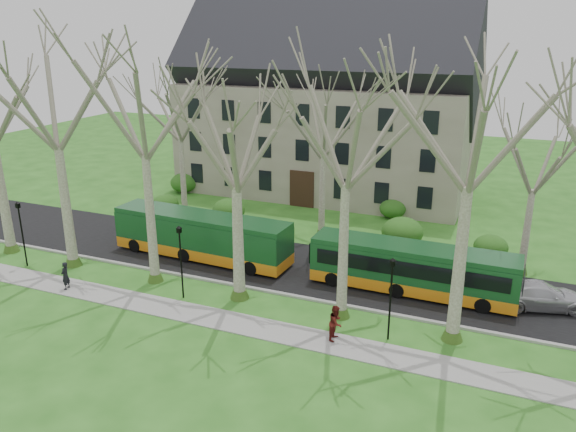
# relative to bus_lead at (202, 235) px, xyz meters

# --- Properties ---
(ground) EXTENTS (120.00, 120.00, 0.00)m
(ground) POSITION_rel_bus_lead_xyz_m (8.04, -4.61, -1.62)
(ground) COLOR #2B651C
(ground) RESTS_ON ground
(sidewalk) EXTENTS (70.00, 2.00, 0.06)m
(sidewalk) POSITION_rel_bus_lead_xyz_m (8.04, -7.11, -1.59)
(sidewalk) COLOR gray
(sidewalk) RESTS_ON ground
(road) EXTENTS (80.00, 8.00, 0.06)m
(road) POSITION_rel_bus_lead_xyz_m (8.04, 0.89, -1.59)
(road) COLOR black
(road) RESTS_ON ground
(curb) EXTENTS (80.00, 0.25, 0.14)m
(curb) POSITION_rel_bus_lead_xyz_m (8.04, -3.11, -1.55)
(curb) COLOR #A5A39E
(curb) RESTS_ON ground
(building) EXTENTS (26.50, 12.20, 16.00)m
(building) POSITION_rel_bus_lead_xyz_m (2.04, 19.39, 6.44)
(building) COLOR gray
(building) RESTS_ON ground
(tree_row_verge) EXTENTS (49.00, 7.00, 14.00)m
(tree_row_verge) POSITION_rel_bus_lead_xyz_m (8.04, -4.31, 5.38)
(tree_row_verge) COLOR gray
(tree_row_verge) RESTS_ON ground
(tree_row_far) EXTENTS (33.00, 7.00, 12.00)m
(tree_row_far) POSITION_rel_bus_lead_xyz_m (6.71, 6.39, 4.38)
(tree_row_far) COLOR gray
(tree_row_far) RESTS_ON ground
(lamp_row) EXTENTS (36.22, 0.22, 4.30)m
(lamp_row) POSITION_rel_bus_lead_xyz_m (8.04, -5.61, 0.95)
(lamp_row) COLOR black
(lamp_row) RESTS_ON ground
(hedges) EXTENTS (30.60, 8.60, 2.00)m
(hedges) POSITION_rel_bus_lead_xyz_m (3.38, 9.39, -0.62)
(hedges) COLOR #295618
(hedges) RESTS_ON ground
(bus_lead) EXTENTS (12.62, 3.19, 3.13)m
(bus_lead) POSITION_rel_bus_lead_xyz_m (0.00, 0.00, 0.00)
(bus_lead) COLOR #154A21
(bus_lead) RESTS_ON road
(bus_follow) EXTENTS (11.85, 2.60, 2.96)m
(bus_follow) POSITION_rel_bus_lead_xyz_m (14.07, 0.15, -0.09)
(bus_follow) COLOR #154A21
(bus_follow) RESTS_ON road
(sedan) EXTENTS (5.47, 3.48, 1.48)m
(sedan) POSITION_rel_bus_lead_xyz_m (21.04, 0.84, -0.83)
(sedan) COLOR silver
(sedan) RESTS_ON road
(pedestrian_a) EXTENTS (0.51, 0.68, 1.69)m
(pedestrian_a) POSITION_rel_bus_lead_xyz_m (-4.96, -7.36, -0.72)
(pedestrian_a) COLOR black
(pedestrian_a) RESTS_ON sidewalk
(pedestrian_b) EXTENTS (0.74, 0.92, 1.82)m
(pedestrian_b) POSITION_rel_bus_lead_xyz_m (11.63, -6.68, -0.65)
(pedestrian_b) COLOR #541613
(pedestrian_b) RESTS_ON sidewalk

